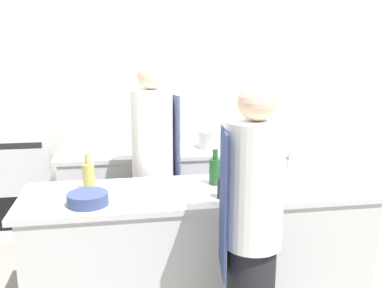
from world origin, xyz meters
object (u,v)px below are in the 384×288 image
bottle_olive_oil (89,176)px  cup (231,174)px  bowl_prep_small (88,199)px  chef_at_prep_near (252,232)px  chef_at_stove (153,168)px  bowl_ceramic_blue (294,186)px  oven_range (20,181)px  bowl_mixing_large (252,179)px  bottle_wine (223,187)px  stockpot (212,140)px  bottle_vinegar (215,170)px

bottle_olive_oil → cup: bearing=5.5°
bottle_olive_oil → bowl_prep_small: size_ratio=1.02×
chef_at_prep_near → cup: size_ratio=18.09×
chef_at_stove → bowl_ceramic_blue: bearing=35.2°
oven_range → cup: (1.88, -1.51, 0.44)m
bowl_mixing_large → bowl_ceramic_blue: (0.25, -0.16, -0.01)m
chef_at_prep_near → cup: (0.09, 0.86, 0.08)m
chef_at_prep_near → bottle_wine: bearing=16.0°
oven_range → chef_at_stove: 1.76m
cup → stockpot: size_ratio=0.35×
chef_at_prep_near → stockpot: (0.16, 1.85, 0.12)m
chef_at_prep_near → bottle_wine: chef_at_prep_near is taller
chef_at_prep_near → bottle_vinegar: chef_at_prep_near is taller
chef_at_prep_near → bottle_vinegar: (-0.05, 0.75, 0.14)m
bowl_ceramic_blue → chef_at_stove: bearing=141.0°
oven_range → bowl_ceramic_blue: oven_range is taller
bottle_vinegar → bottle_wine: (-0.01, -0.29, -0.03)m
chef_at_stove → bowl_prep_small: size_ratio=6.75×
bowl_mixing_large → bowl_prep_small: bowl_mixing_large is taller
bottle_vinegar → cup: (0.14, 0.11, -0.06)m
chef_at_stove → bottle_wine: size_ratio=9.14×
chef_at_prep_near → bowl_ceramic_blue: size_ratio=7.91×
chef_at_stove → oven_range: bearing=-145.4°
bottle_vinegar → bowl_mixing_large: bearing=-14.3°
chef_at_stove → bottle_vinegar: chef_at_stove is taller
bottle_wine → cup: (0.16, 0.40, -0.04)m
bowl_prep_small → cup: 1.10m
bowl_prep_small → bottle_wine: bearing=-1.5°
cup → bowl_mixing_large: bearing=-56.1°
oven_range → bottle_olive_oil: bottle_olive_oil is taller
chef_at_prep_near → bottle_vinegar: 0.77m
oven_range → bowl_prep_small: bearing=-65.7°
oven_range → bowl_mixing_large: bearing=-40.1°
bottle_olive_oil → bowl_prep_small: 0.29m
bottle_wine → chef_at_stove: bearing=116.0°
bottle_wine → bowl_prep_small: (-0.87, 0.02, -0.04)m
chef_at_stove → cup: bearing=37.5°
chef_at_prep_near → bowl_prep_small: size_ratio=6.52×
bottle_wine → bowl_ceramic_blue: bearing=7.0°
bottle_olive_oil → cup: (1.04, 0.10, -0.07)m
oven_range → chef_at_stove: chef_at_stove is taller
oven_range → bottle_vinegar: bottle_vinegar is taller
chef_at_prep_near → bottle_olive_oil: chef_at_prep_near is taller
bottle_wine → bottle_olive_oil: bearing=161.1°
chef_at_prep_near → bowl_ceramic_blue: bearing=-33.6°
chef_at_prep_near → bottle_olive_oil: 1.22m
bottle_vinegar → cup: bearing=36.3°
bottle_olive_oil → bottle_vinegar: size_ratio=1.02×
oven_range → cup: bearing=-38.7°
oven_range → bowl_prep_small: 2.11m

